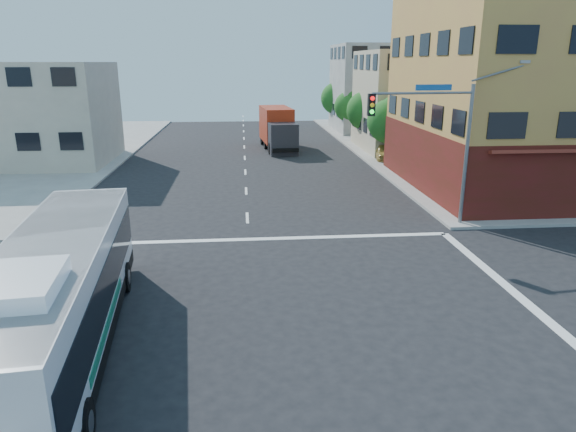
{
  "coord_description": "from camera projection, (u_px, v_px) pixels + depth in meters",
  "views": [
    {
      "loc": [
        -0.14,
        -13.31,
        7.97
      ],
      "look_at": [
        1.44,
        4.61,
        2.57
      ],
      "focal_mm": 32.0,
      "sensor_mm": 36.0,
      "label": 1
    }
  ],
  "objects": [
    {
      "name": "ground",
      "position": [
        253.0,
        346.0,
        15.0
      ],
      "size": [
        120.0,
        120.0,
        0.0
      ],
      "primitive_type": "plane",
      "color": "black",
      "rests_on": "ground"
    },
    {
      "name": "corner_building_ne",
      "position": [
        559.0,
        96.0,
        32.63
      ],
      "size": [
        18.1,
        15.44,
        14.0
      ],
      "color": "#B37B40",
      "rests_on": "ground"
    },
    {
      "name": "building_east_near",
      "position": [
        427.0,
        101.0,
        47.56
      ],
      "size": [
        12.06,
        10.06,
        9.0
      ],
      "color": "tan",
      "rests_on": "ground"
    },
    {
      "name": "building_east_far",
      "position": [
        386.0,
        88.0,
        60.77
      ],
      "size": [
        12.06,
        10.06,
        10.0
      ],
      "color": "#ACACA7",
      "rests_on": "ground"
    },
    {
      "name": "building_west",
      "position": [
        30.0,
        114.0,
        41.02
      ],
      "size": [
        12.06,
        10.06,
        8.0
      ],
      "color": "beige",
      "rests_on": "ground"
    },
    {
      "name": "signal_mast_ne",
      "position": [
        436.0,
        128.0,
        24.47
      ],
      "size": [
        7.91,
        1.13,
        8.07
      ],
      "color": "slate",
      "rests_on": "ground"
    },
    {
      "name": "street_tree_a",
      "position": [
        391.0,
        119.0,
        41.62
      ],
      "size": [
        3.6,
        3.6,
        5.53
      ],
      "color": "#382114",
      "rests_on": "ground"
    },
    {
      "name": "street_tree_b",
      "position": [
        368.0,
        108.0,
        49.2
      ],
      "size": [
        3.8,
        3.8,
        5.79
      ],
      "color": "#382114",
      "rests_on": "ground"
    },
    {
      "name": "street_tree_c",
      "position": [
        351.0,
        105.0,
        56.92
      ],
      "size": [
        3.4,
        3.4,
        5.29
      ],
      "color": "#382114",
      "rests_on": "ground"
    },
    {
      "name": "street_tree_d",
      "position": [
        338.0,
        96.0,
        64.43
      ],
      "size": [
        4.0,
        4.0,
        6.03
      ],
      "color": "#382114",
      "rests_on": "ground"
    },
    {
      "name": "transit_bus",
      "position": [
        58.0,
        296.0,
        14.14
      ],
      "size": [
        3.91,
        12.68,
        3.69
      ],
      "rotation": [
        0.0,
        0.0,
        0.1
      ],
      "color": "black",
      "rests_on": "ground"
    },
    {
      "name": "box_truck",
      "position": [
        278.0,
        129.0,
        48.62
      ],
      "size": [
        3.21,
        8.74,
        3.85
      ],
      "rotation": [
        0.0,
        0.0,
        0.09
      ],
      "color": "#27272C",
      "rests_on": "ground"
    },
    {
      "name": "parked_car",
      "position": [
        384.0,
        152.0,
        43.45
      ],
      "size": [
        2.09,
        4.26,
        1.4
      ],
      "primitive_type": "imported",
      "rotation": [
        0.0,
        0.0,
        -0.11
      ],
      "color": "tan",
      "rests_on": "ground"
    }
  ]
}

